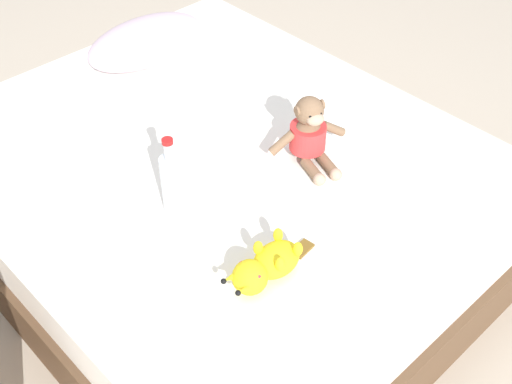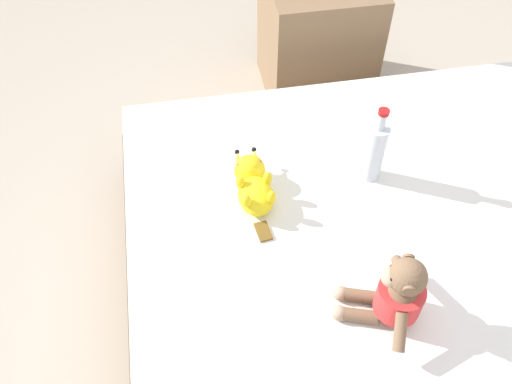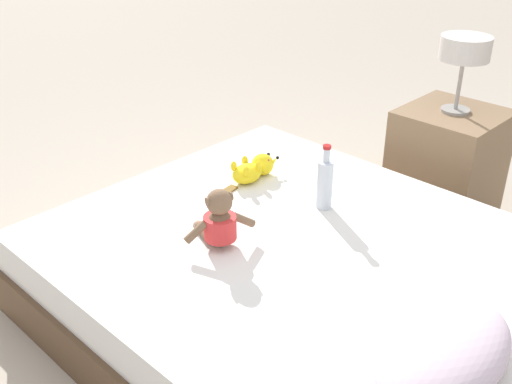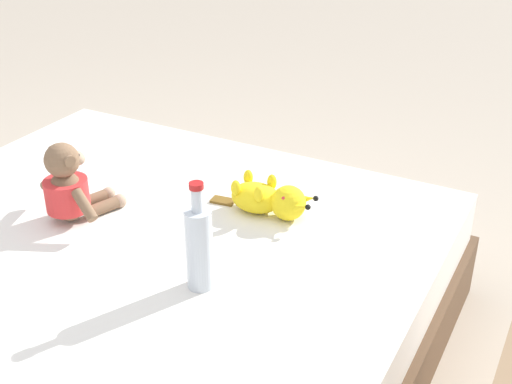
{
  "view_description": "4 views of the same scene",
  "coord_description": "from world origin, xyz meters",
  "px_view_note": "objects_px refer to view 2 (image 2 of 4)",
  "views": [
    {
      "loc": [
        -1.14,
        -1.4,
        1.8
      ],
      "look_at": [
        -0.13,
        -0.34,
        0.49
      ],
      "focal_mm": 47.05,
      "sensor_mm": 36.0,
      "label": 1
    },
    {
      "loc": [
        0.84,
        -0.71,
        1.69
      ],
      "look_at": [
        -0.23,
        -0.52,
        0.43
      ],
      "focal_mm": 38.09,
      "sensor_mm": 36.0,
      "label": 2
    },
    {
      "loc": [
        1.5,
        1.2,
        1.62
      ],
      "look_at": [
        -0.07,
        -0.31,
        0.45
      ],
      "focal_mm": 42.87,
      "sensor_mm": 36.0,
      "label": 3
    },
    {
      "loc": [
        -1.02,
        0.97,
        1.32
      ],
      "look_at": [
        -0.23,
        -0.52,
        0.43
      ],
      "focal_mm": 46.86,
      "sensor_mm": 36.0,
      "label": 4
    }
  ],
  "objects_px": {
    "nightstand": "(317,37)",
    "plush_monkey": "(396,295)",
    "glass_bottle": "(375,151)",
    "plush_yellow_creature": "(253,184)",
    "bed": "(424,272)"
  },
  "relations": [
    {
      "from": "glass_bottle",
      "to": "nightstand",
      "type": "xyz_separation_m",
      "value": [
        -0.93,
        0.07,
        -0.2
      ]
    },
    {
      "from": "bed",
      "to": "nightstand",
      "type": "distance_m",
      "value": 1.22
    },
    {
      "from": "plush_monkey",
      "to": "plush_yellow_creature",
      "type": "height_order",
      "value": "plush_monkey"
    },
    {
      "from": "plush_monkey",
      "to": "plush_yellow_creature",
      "type": "bearing_deg",
      "value": -149.14
    },
    {
      "from": "plush_monkey",
      "to": "glass_bottle",
      "type": "relative_size",
      "value": 1.01
    },
    {
      "from": "plush_yellow_creature",
      "to": "glass_bottle",
      "type": "xyz_separation_m",
      "value": [
        -0.01,
        0.39,
        0.06
      ]
    },
    {
      "from": "plush_monkey",
      "to": "glass_bottle",
      "type": "bearing_deg",
      "value": 168.06
    },
    {
      "from": "nightstand",
      "to": "plush_monkey",
      "type": "bearing_deg",
      "value": -6.98
    },
    {
      "from": "bed",
      "to": "plush_yellow_creature",
      "type": "bearing_deg",
      "value": -117.49
    },
    {
      "from": "plush_yellow_creature",
      "to": "glass_bottle",
      "type": "height_order",
      "value": "glass_bottle"
    },
    {
      "from": "plush_monkey",
      "to": "nightstand",
      "type": "bearing_deg",
      "value": 173.02
    },
    {
      "from": "bed",
      "to": "plush_yellow_creature",
      "type": "height_order",
      "value": "plush_yellow_creature"
    },
    {
      "from": "glass_bottle",
      "to": "nightstand",
      "type": "distance_m",
      "value": 0.95
    },
    {
      "from": "bed",
      "to": "plush_yellow_creature",
      "type": "relative_size",
      "value": 5.77
    },
    {
      "from": "plush_yellow_creature",
      "to": "nightstand",
      "type": "distance_m",
      "value": 1.06
    }
  ]
}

